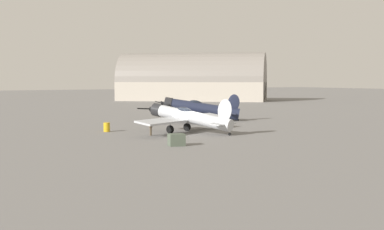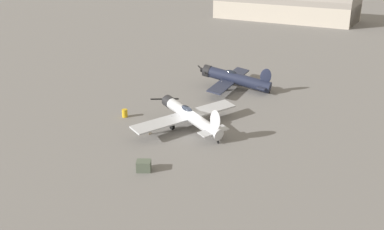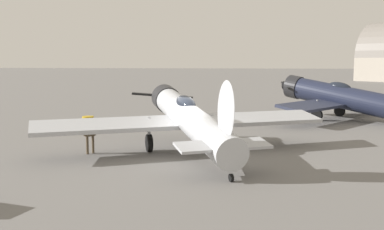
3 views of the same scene
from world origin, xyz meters
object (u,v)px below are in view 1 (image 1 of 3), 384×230
airplane_foreground (188,117)px  fuel_drum (107,127)px  airplane_mid_apron (199,109)px  equipment_crate (176,140)px  ground_crew_mechanic (151,126)px

airplane_foreground → fuel_drum: 8.40m
airplane_mid_apron → fuel_drum: bearing=62.0°
airplane_foreground → airplane_mid_apron: bearing=-61.7°
airplane_mid_apron → equipment_crate: size_ratio=7.54×
equipment_crate → fuel_drum: bearing=92.1°
airplane_foreground → airplane_mid_apron: (9.16, 12.56, -0.09)m
ground_crew_mechanic → equipment_crate: 8.10m
airplane_foreground → equipment_crate: bearing=118.6°
ground_crew_mechanic → fuel_drum: (-2.17, 5.64, -0.48)m
airplane_mid_apron → airplane_foreground: bearing=90.8°
airplane_mid_apron → ground_crew_mechanic: 18.73m
airplane_foreground → fuel_drum: (-6.50, 5.21, -1.13)m
airplane_mid_apron → equipment_crate: 25.84m
airplane_mid_apron → equipment_crate: airplane_mid_apron is taller
airplane_mid_apron → equipment_crate: bearing=90.9°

